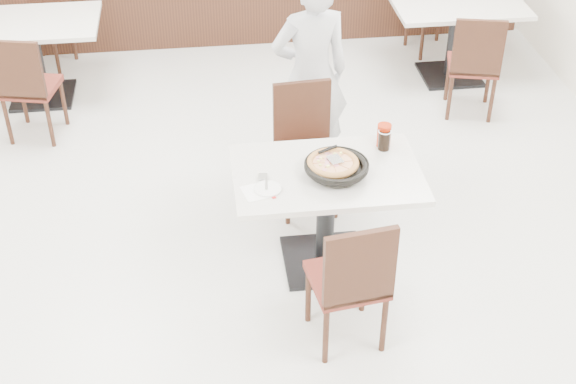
{
  "coord_description": "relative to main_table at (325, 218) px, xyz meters",
  "views": [
    {
      "loc": [
        -0.47,
        -4.2,
        3.6
      ],
      "look_at": [
        0.02,
        -0.3,
        0.79
      ],
      "focal_mm": 50.0,
      "sensor_mm": 36.0,
      "label": 1
    }
  ],
  "objects": [
    {
      "name": "napkin",
      "position": [
        -0.46,
        -0.17,
        0.38
      ],
      "size": [
        0.21,
        0.21,
        0.0
      ],
      "primitive_type": "cube",
      "rotation": [
        0.0,
        0.0,
        0.24
      ],
      "color": "white",
      "rests_on": "main_table"
    },
    {
      "name": "pizza",
      "position": [
        0.03,
        -0.02,
        0.44
      ],
      "size": [
        0.32,
        0.32,
        0.02
      ],
      "primitive_type": "cylinder",
      "rotation": [
        0.0,
        0.0,
        0.1
      ],
      "color": "#BB8141",
      "rests_on": "pizza_pan"
    },
    {
      "name": "pizza_server",
      "position": [
        0.05,
        -0.0,
        0.47
      ],
      "size": [
        0.11,
        0.12,
        0.0
      ],
      "primitive_type": "cube",
      "rotation": [
        0.0,
        0.0,
        0.28
      ],
      "color": "white",
      "rests_on": "pizza"
    },
    {
      "name": "red_cup",
      "position": [
        0.42,
        0.26,
        0.45
      ],
      "size": [
        0.1,
        0.1,
        0.16
      ],
      "primitive_type": "cylinder",
      "rotation": [
        0.0,
        0.0,
        0.1
      ],
      "color": "#A92208",
      "rests_on": "main_table"
    },
    {
      "name": "cola_glass",
      "position": [
        0.42,
        0.22,
        0.44
      ],
      "size": [
        0.09,
        0.09,
        0.13
      ],
      "primitive_type": "cylinder",
      "rotation": [
        0.0,
        0.0,
        0.1
      ],
      "color": "black",
      "rests_on": "main_table"
    },
    {
      "name": "bg_chair_left_far",
      "position": [
        -2.2,
        3.3,
        0.1
      ],
      "size": [
        0.54,
        0.54,
        0.95
      ],
      "primitive_type": null,
      "rotation": [
        0.0,
        0.0,
        2.78
      ],
      "color": "black",
      "rests_on": "floor"
    },
    {
      "name": "bg_chair_right_near",
      "position": [
        1.61,
        1.91,
        0.1
      ],
      "size": [
        0.51,
        0.51,
        0.95
      ],
      "primitive_type": null,
      "rotation": [
        0.0,
        0.0,
        -0.24
      ],
      "color": "black",
      "rests_on": "floor"
    },
    {
      "name": "trivet",
      "position": [
        0.04,
        -0.04,
        0.39
      ],
      "size": [
        0.12,
        0.12,
        0.04
      ],
      "primitive_type": "cylinder",
      "rotation": [
        0.0,
        0.0,
        0.1
      ],
      "color": "black",
      "rests_on": "main_table"
    },
    {
      "name": "pizza_pan",
      "position": [
        0.05,
        -0.04,
        0.42
      ],
      "size": [
        0.41,
        0.41,
        0.01
      ],
      "primitive_type": "cylinder",
      "rotation": [
        0.0,
        0.0,
        0.1
      ],
      "color": "black",
      "rests_on": "trivet"
    },
    {
      "name": "diner_person",
      "position": [
        0.07,
        1.16,
        0.46
      ],
      "size": [
        0.67,
        0.5,
        1.66
      ],
      "primitive_type": "imported",
      "rotation": [
        0.0,
        0.0,
        3.31
      ],
      "color": "silver",
      "rests_on": "floor"
    },
    {
      "name": "chair_near",
      "position": [
        0.01,
        -0.7,
        0.1
      ],
      "size": [
        0.48,
        0.48,
        0.95
      ],
      "primitive_type": null,
      "rotation": [
        0.0,
        0.0,
        0.14
      ],
      "color": "black",
      "rests_on": "floor"
    },
    {
      "name": "floor",
      "position": [
        -0.3,
        0.06,
        -0.38
      ],
      "size": [
        7.0,
        7.0,
        0.0
      ],
      "primitive_type": "plane",
      "color": "#B6B6B1",
      "rests_on": "ground"
    },
    {
      "name": "fork",
      "position": [
        -0.4,
        -0.1,
        0.39
      ],
      "size": [
        0.03,
        0.15,
        0.0
      ],
      "primitive_type": "cube",
      "rotation": [
        0.0,
        0.0,
        -0.11
      ],
      "color": "white",
      "rests_on": "side_plate"
    },
    {
      "name": "bg_table_right",
      "position": [
        1.65,
        2.57,
        0.0
      ],
      "size": [
        1.23,
        0.84,
        0.75
      ],
      "primitive_type": null,
      "rotation": [
        0.0,
        0.0,
        0.03
      ],
      "color": "beige",
      "rests_on": "floor"
    },
    {
      "name": "main_table",
      "position": [
        0.0,
        0.0,
        0.0
      ],
      "size": [
        1.28,
        0.92,
        0.75
      ],
      "primitive_type": null,
      "rotation": [
        0.0,
        0.0,
        0.1
      ],
      "color": "beige",
      "rests_on": "floor"
    },
    {
      "name": "bg_table_left",
      "position": [
        -2.2,
        2.63,
        0.0
      ],
      "size": [
        1.28,
        0.93,
        0.75
      ],
      "primitive_type": null,
      "rotation": [
        0.0,
        0.0,
        -0.11
      ],
      "color": "beige",
      "rests_on": "floor"
    },
    {
      "name": "bg_chair_left_near",
      "position": [
        -2.15,
        1.97,
        0.1
      ],
      "size": [
        0.5,
        0.5,
        0.95
      ],
      "primitive_type": null,
      "rotation": [
        0.0,
        0.0,
        -0.22
      ],
      "color": "black",
      "rests_on": "floor"
    },
    {
      "name": "bg_chair_right_far",
      "position": [
        1.6,
        3.16,
        0.1
      ],
      "size": [
        0.49,
        0.49,
        0.95
      ],
      "primitive_type": null,
      "rotation": [
        0.0,
        0.0,
        3.33
      ],
      "color": "black",
      "rests_on": "floor"
    },
    {
      "name": "chair_far",
      "position": [
        -0.03,
        0.66,
        0.1
      ],
      "size": [
        0.45,
        0.45,
        0.95
      ],
      "primitive_type": null,
      "rotation": [
        0.0,
        0.0,
        3.22
      ],
      "color": "black",
      "rests_on": "floor"
    },
    {
      "name": "side_plate",
      "position": [
        -0.39,
        -0.15,
        0.38
      ],
      "size": [
        0.18,
        0.18,
        0.01
      ],
      "primitive_type": "cylinder",
      "rotation": [
        0.0,
        0.0,
        0.1
      ],
      "color": "white",
      "rests_on": "napkin"
    }
  ]
}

